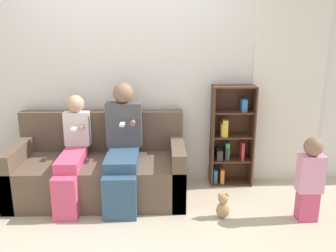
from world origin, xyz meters
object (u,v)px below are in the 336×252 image
at_px(couch, 100,171).
at_px(bookshelf, 230,138).
at_px(toddler_standing, 310,177).
at_px(teddy_bear, 223,206).
at_px(child_seated, 72,151).
at_px(adult_seated, 123,143).

xyz_separation_m(couch, bookshelf, (1.48, 0.32, 0.27)).
height_order(toddler_standing, teddy_bear, toddler_standing).
height_order(couch, toddler_standing, couch).
distance_m(child_seated, teddy_bear, 1.64).
distance_m(bookshelf, teddy_bear, 0.97).
bearing_deg(child_seated, toddler_standing, -10.53).
height_order(adult_seated, child_seated, adult_seated).
height_order(adult_seated, bookshelf, adult_seated).
relative_size(couch, bookshelf, 1.56).
xyz_separation_m(adult_seated, toddler_standing, (1.81, -0.47, -0.20)).
relative_size(adult_seated, teddy_bear, 4.68).
bearing_deg(couch, teddy_bear, -22.02).
bearing_deg(couch, adult_seated, -18.25).
xyz_separation_m(adult_seated, bookshelf, (1.21, 0.41, -0.08)).
relative_size(toddler_standing, bookshelf, 0.71).
bearing_deg(child_seated, bookshelf, 14.45).
bearing_deg(toddler_standing, teddy_bear, 176.91).
distance_m(couch, adult_seated, 0.45).
distance_m(child_seated, bookshelf, 1.79).
bearing_deg(toddler_standing, child_seated, 169.47).
bearing_deg(adult_seated, couch, 161.75).
bearing_deg(toddler_standing, couch, 164.97).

